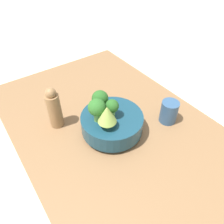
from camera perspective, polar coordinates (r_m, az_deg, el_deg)
name	(u,v)px	position (r m, az deg, el deg)	size (l,w,h in m)	color
ground_plane	(119,141)	(0.84, 1.97, -7.53)	(6.00, 6.00, 0.00)	beige
table	(120,137)	(0.82, 2.01, -6.45)	(1.14, 0.68, 0.05)	olive
bowl	(112,123)	(0.78, 0.00, -2.87)	(0.22, 0.22, 0.08)	navy
broccoli_floret_center	(112,107)	(0.73, 0.00, 1.33)	(0.05, 0.05, 0.07)	#6BA34C
broccoli_floret_front	(97,108)	(0.71, -3.98, 0.99)	(0.06, 0.06, 0.09)	#6BA34C
romanesco_piece_near	(107,115)	(0.68, -1.30, -0.70)	(0.06, 0.06, 0.09)	#7AB256
broccoli_floret_left	(100,99)	(0.76, -3.14, 3.37)	(0.06, 0.06, 0.08)	#7AB256
cup	(169,112)	(0.85, 14.64, 0.05)	(0.06, 0.06, 0.09)	#33567F
pepper_mill	(54,109)	(0.81, -14.87, 0.88)	(0.05, 0.05, 0.17)	#997047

